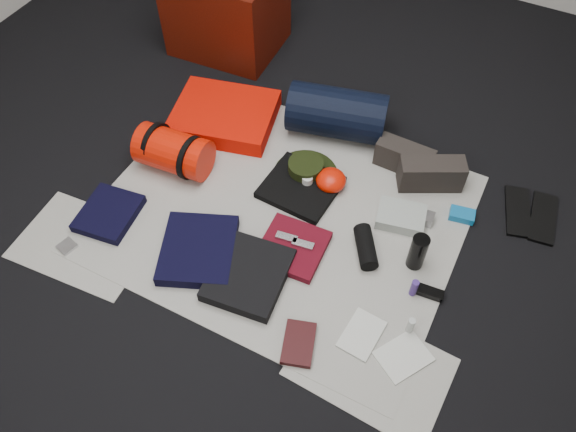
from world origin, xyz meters
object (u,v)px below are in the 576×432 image
at_px(red_cabinet, 227,8).
at_px(paperback_book, 299,343).
at_px(navy_duffel, 337,113).
at_px(water_bottle, 418,252).
at_px(sleeping_pad, 225,115).
at_px(compact_camera, 421,217).
at_px(stuff_sack, 174,152).

xyz_separation_m(red_cabinet, paperback_book, (1.22, -1.54, -0.22)).
distance_m(navy_duffel, water_bottle, 0.86).
relative_size(sleeping_pad, compact_camera, 4.65).
distance_m(sleeping_pad, paperback_book, 1.31).
bearing_deg(water_bottle, stuff_sack, 179.70).
distance_m(sleeping_pad, navy_duffel, 0.59).
bearing_deg(water_bottle, compact_camera, 102.32).
height_order(sleeping_pad, compact_camera, sleeping_pad).
height_order(navy_duffel, paperback_book, navy_duffel).
distance_m(red_cabinet, navy_duffel, 0.96).
distance_m(stuff_sack, paperback_book, 1.11).
bearing_deg(sleeping_pad, red_cabinet, 118.55).
distance_m(stuff_sack, compact_camera, 1.20).
height_order(compact_camera, paperback_book, compact_camera).
xyz_separation_m(red_cabinet, compact_camera, (1.45, -0.74, -0.21)).
bearing_deg(navy_duffel, paperback_book, -85.96).
bearing_deg(water_bottle, sleeping_pad, 162.00).
bearing_deg(navy_duffel, red_cabinet, 142.39).
height_order(sleeping_pad, paperback_book, sleeping_pad).
relative_size(red_cabinet, compact_camera, 5.34).
bearing_deg(sleeping_pad, paperback_book, -46.34).
bearing_deg(sleeping_pad, stuff_sack, -97.62).
height_order(stuff_sack, paperback_book, stuff_sack).
bearing_deg(red_cabinet, paperback_book, -54.63).
relative_size(red_cabinet, stuff_sack, 1.67).
relative_size(sleeping_pad, paperback_book, 2.76).
bearing_deg(paperback_book, compact_camera, 56.72).
relative_size(navy_duffel, compact_camera, 4.44).
distance_m(navy_duffel, paperback_book, 1.21).
bearing_deg(red_cabinet, navy_duffel, -27.48).
bearing_deg(stuff_sack, water_bottle, -0.30).
bearing_deg(sleeping_pad, water_bottle, -18.00).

